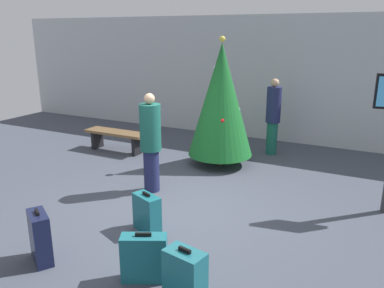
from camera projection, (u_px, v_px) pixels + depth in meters
ground_plane at (174, 208)px, 6.21m from camera, size 16.00×16.00×0.00m
back_wall at (265, 79)px, 9.87m from camera, size 16.00×0.20×3.13m
holiday_tree at (221, 100)px, 7.86m from camera, size 1.33×1.33×2.64m
waiting_bench at (116, 136)px, 9.06m from camera, size 1.56×0.44×0.48m
traveller_0 at (273, 115)px, 8.70m from camera, size 0.46×0.46×1.73m
traveller_1 at (151, 141)px, 6.63m from camera, size 0.45×0.45×1.73m
suitcase_0 at (185, 279)px, 3.89m from camera, size 0.45×0.32×0.67m
suitcase_1 at (147, 213)px, 5.42m from camera, size 0.48×0.35×0.58m
suitcase_2 at (144, 258)px, 4.33m from camera, size 0.55×0.41×0.59m
suitcase_3 at (40, 238)px, 4.68m from camera, size 0.47×0.39×0.68m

